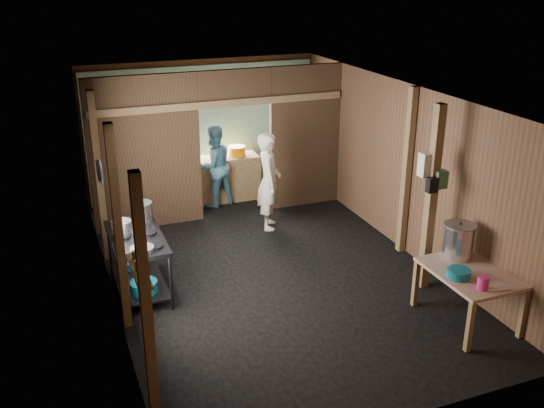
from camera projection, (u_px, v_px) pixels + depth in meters
name	position (u px, v px, depth m)	size (l,w,h in m)	color
floor	(267.00, 268.00, 9.03)	(4.50, 7.00, 0.00)	black
ceiling	(267.00, 95.00, 8.07)	(4.50, 7.00, 0.00)	#4E4E4E
wall_back	(202.00, 128.00, 11.58)	(4.50, 0.00, 2.60)	brown
wall_front	(403.00, 308.00, 5.52)	(4.50, 0.00, 2.60)	brown
wall_left	(104.00, 208.00, 7.79)	(0.00, 7.00, 2.60)	brown
wall_right	(403.00, 168.00, 9.30)	(0.00, 7.00, 2.60)	brown
partition_left	(145.00, 154.00, 10.01)	(1.85, 0.10, 2.60)	brown
partition_right	(305.00, 137.00, 10.98)	(1.35, 0.10, 2.60)	brown
partition_header	(234.00, 87.00, 10.17)	(1.30, 0.10, 0.60)	brown
turquoise_panel	(203.00, 131.00, 11.55)	(4.40, 0.06, 2.50)	#7ECBBD
back_counter	(227.00, 178.00, 11.53)	(1.20, 0.50, 0.85)	#9D794A
wall_clock	(215.00, 97.00, 11.36)	(0.20, 0.20, 0.03)	silver
post_left_a	(146.00, 305.00, 5.56)	(0.10, 0.12, 2.60)	#9D794A
post_left_b	(118.00, 230.00, 7.12)	(0.10, 0.12, 2.60)	#9D794A
post_left_c	(99.00, 178.00, 8.85)	(0.10, 0.12, 2.60)	#9D794A
post_right	(406.00, 172.00, 9.11)	(0.10, 0.12, 2.60)	#9D794A
post_free	(431.00, 200.00, 8.04)	(0.12, 0.12, 2.60)	#9D794A
cross_beam	(221.00, 103.00, 10.13)	(4.40, 0.12, 0.12)	#9D794A
pan_lid_big	(101.00, 172.00, 8.02)	(0.34, 0.34, 0.03)	gray
pan_lid_small	(98.00, 171.00, 8.40)	(0.30, 0.30, 0.03)	black
wall_shelf	(139.00, 271.00, 5.97)	(0.14, 0.80, 0.03)	#9D794A
jar_white	(143.00, 276.00, 5.73)	(0.07, 0.07, 0.10)	silver
jar_yellow	(139.00, 265.00, 5.94)	(0.08, 0.08, 0.10)	orange
jar_green	(135.00, 256.00, 6.13)	(0.06, 0.06, 0.10)	#34663F
bag_white	(428.00, 164.00, 7.92)	(0.22, 0.15, 0.32)	silver
bag_green	(440.00, 179.00, 7.90)	(0.16, 0.12, 0.24)	#34663F
bag_black	(432.00, 185.00, 7.86)	(0.14, 0.10, 0.20)	black
gas_range	(139.00, 264.00, 8.24)	(0.73, 1.42, 0.84)	black
prep_table	(467.00, 296.00, 7.56)	(0.86, 1.19, 0.70)	tan
stove_pot_large	(142.00, 213.00, 8.50)	(0.30, 0.30, 0.31)	silver
stove_pot_med	(122.00, 229.00, 8.07)	(0.27, 0.27, 0.23)	silver
stove_saucepan	(118.00, 223.00, 8.37)	(0.15, 0.15, 0.09)	silver
frying_pan	(142.00, 249.00, 7.66)	(0.30, 0.52, 0.07)	gray
blue_tub_front	(144.00, 287.00, 8.02)	(0.36, 0.36, 0.15)	#106576
blue_tub_back	(135.00, 264.00, 8.65)	(0.30, 0.30, 0.12)	#106576
stock_pot	(458.00, 241.00, 7.73)	(0.41, 0.41, 0.47)	silver
wash_basin	(459.00, 273.00, 7.28)	(0.29, 0.29, 0.11)	#106576
pink_bucket	(483.00, 283.00, 7.00)	(0.13, 0.13, 0.16)	#CE2572
knife	(498.00, 290.00, 7.00)	(0.30, 0.04, 0.01)	silver
yellow_tub	(237.00, 151.00, 11.41)	(0.33, 0.33, 0.18)	orange
red_cup	(213.00, 155.00, 11.26)	(0.12, 0.12, 0.13)	#B30012
cook	(269.00, 181.00, 10.14)	(0.61, 0.40, 1.67)	white
worker_back	(214.00, 166.00, 11.09)	(0.75, 0.59, 1.55)	teal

